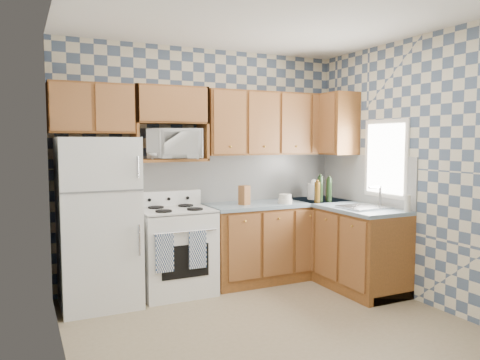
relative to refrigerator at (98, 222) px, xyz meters
The scene contains 30 objects.
floor 1.97m from the refrigerator, 44.43° to the right, with size 3.40×3.40×0.00m, color #827151.
back_wall 1.42m from the refrigerator, 15.35° to the left, with size 3.40×0.02×2.70m, color #4C5E7A.
right_wall 3.27m from the refrigerator, 22.79° to the right, with size 0.02×3.20×2.70m, color #4C5E7A.
backsplash_back 1.75m from the refrigerator, 11.47° to the left, with size 2.60×0.01×0.56m, color white.
backsplash_right 3.02m from the refrigerator, ahead, with size 0.01×1.60×0.56m, color white.
refrigerator is the anchor object (origin of this frame).
stove_body 0.89m from the refrigerator, ahead, with size 0.76×0.65×0.90m, color white.
cooktop 0.81m from the refrigerator, ahead, with size 0.76×0.65×0.03m, color silver.
backguard 0.87m from the refrigerator, 20.44° to the left, with size 0.76×0.08×0.17m, color white.
dish_towel_left 0.73m from the refrigerator, 28.81° to the right, with size 0.18×0.03×0.39m, color navy.
dish_towel_right 1.03m from the refrigerator, 18.99° to the right, with size 0.18×0.03×0.39m, color navy.
base_cabinets_back 2.14m from the refrigerator, ahead, with size 1.75×0.60×0.88m, color brown.
base_cabinets_right 2.74m from the refrigerator, ahead, with size 0.60×1.60×0.88m, color brown.
countertop_back 2.10m from the refrigerator, ahead, with size 1.77×0.63×0.04m, color slate.
countertop_right 2.71m from the refrigerator, ahead, with size 0.63×1.60×0.04m, color slate.
upper_cabinets_back 2.34m from the refrigerator, ahead, with size 1.75×0.33×0.74m, color brown.
upper_cabinets_fridge 1.15m from the refrigerator, 94.64° to the left, with size 0.82×0.33×0.50m, color brown.
upper_cabinets_right 2.99m from the refrigerator, ahead, with size 0.33×0.70×0.74m, color brown.
microwave_shelf 1.02m from the refrigerator, 12.94° to the left, with size 0.80×0.33×0.03m, color brown.
microwave 1.16m from the refrigerator, 11.83° to the left, with size 0.59×0.40×0.33m, color white.
sink 2.79m from the refrigerator, 16.65° to the right, with size 0.48×0.40×0.03m, color #B7B7BC.
window 3.13m from the refrigerator, 15.12° to the right, with size 0.02×0.66×0.86m, color white.
bottle_0 2.56m from the refrigerator, ahead, with size 0.07×0.07×0.30m, color black.
bottle_1 2.66m from the refrigerator, ahead, with size 0.07×0.07×0.28m, color black.
bottle_2 2.70m from the refrigerator, ahead, with size 0.07×0.07×0.26m, color #52360F.
bottle_3 2.49m from the refrigerator, ahead, with size 0.07×0.07×0.24m, color #52360F.
knife_block 1.62m from the refrigerator, ahead, with size 0.10×0.10×0.22m, color brown.
electric_kettle 2.62m from the refrigerator, ahead, with size 0.15×0.15×0.20m, color white.
food_containers 2.10m from the refrigerator, ahead, with size 0.16×0.16×0.11m, color silver, non-canonical shape.
soap_bottle 3.14m from the refrigerator, 22.51° to the right, with size 0.06×0.06×0.17m, color silver.
Camera 1 is at (-1.97, -3.50, 1.65)m, focal length 35.00 mm.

